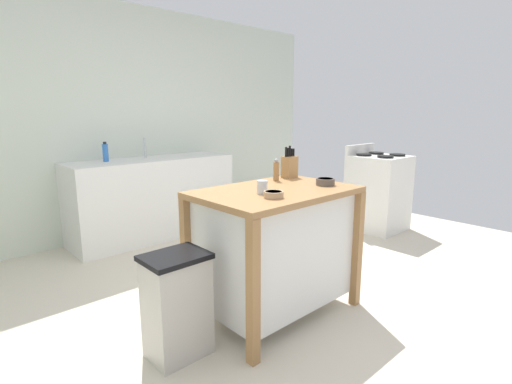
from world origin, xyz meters
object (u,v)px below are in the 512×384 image
(sink_faucet, at_px, (145,148))
(bottle_spray_cleaner, at_px, (105,152))
(kitchen_island, at_px, (275,245))
(bowl_stoneware_deep, at_px, (325,182))
(bowl_ceramic_wide, at_px, (274,194))
(pepper_grinder, at_px, (276,170))
(drinking_cup, at_px, (262,187))
(stove, at_px, (378,192))
(trash_bin, at_px, (177,305))
(knife_block, at_px, (290,166))

(sink_faucet, xyz_separation_m, bottle_spray_cleaner, (-0.48, -0.06, -0.01))
(kitchen_island, relative_size, bowl_stoneware_deep, 8.12)
(bowl_ceramic_wide, relative_size, pepper_grinder, 0.73)
(drinking_cup, relative_size, stove, 0.08)
(pepper_grinder, bearing_deg, drinking_cup, -146.41)
(kitchen_island, distance_m, bowl_stoneware_deep, 0.58)
(trash_bin, xyz_separation_m, bottle_spray_cleaner, (0.52, 2.23, 0.69))
(knife_block, relative_size, bowl_ceramic_wide, 2.06)
(knife_block, xyz_separation_m, trash_bin, (-1.21, -0.24, -0.68))
(sink_faucet, relative_size, bottle_spray_cleaner, 1.06)
(bowl_ceramic_wide, relative_size, sink_faucet, 0.56)
(pepper_grinder, xyz_separation_m, trash_bin, (-1.02, -0.20, -0.67))
(knife_block, xyz_separation_m, sink_faucet, (-0.21, 2.05, 0.02))
(kitchen_island, height_order, bowl_stoneware_deep, bowl_stoneware_deep)
(pepper_grinder, bearing_deg, bowl_ceramic_wide, -137.20)
(pepper_grinder, distance_m, bottle_spray_cleaner, 2.09)
(kitchen_island, xyz_separation_m, sink_faucet, (0.22, 2.31, 0.51))
(bowl_stoneware_deep, bearing_deg, knife_block, 81.97)
(sink_faucet, distance_m, stove, 2.83)
(knife_block, height_order, trash_bin, knife_block)
(pepper_grinder, bearing_deg, kitchen_island, -135.96)
(bottle_spray_cleaner, bearing_deg, kitchen_island, -83.28)
(drinking_cup, distance_m, stove, 2.65)
(bowl_stoneware_deep, height_order, bottle_spray_cleaner, bottle_spray_cleaner)
(drinking_cup, relative_size, trash_bin, 0.14)
(knife_block, relative_size, trash_bin, 0.40)
(kitchen_island, height_order, stove, stove)
(trash_bin, bearing_deg, knife_block, 11.09)
(drinking_cup, distance_m, trash_bin, 0.89)
(knife_block, height_order, sink_faucet, knife_block)
(knife_block, relative_size, pepper_grinder, 1.49)
(knife_block, distance_m, bowl_stoneware_deep, 0.41)
(bottle_spray_cleaner, relative_size, stove, 0.20)
(knife_block, height_order, stove, knife_block)
(drinking_cup, bearing_deg, bowl_ceramic_wide, -102.93)
(knife_block, distance_m, stove, 2.03)
(drinking_cup, relative_size, sink_faucet, 0.39)
(kitchen_island, distance_m, pepper_grinder, 0.58)
(sink_faucet, bearing_deg, stove, -39.16)
(bowl_ceramic_wide, height_order, bottle_spray_cleaner, bottle_spray_cleaner)
(knife_block, bearing_deg, bowl_ceramic_wide, -144.88)
(trash_bin, relative_size, sink_faucet, 2.86)
(stove, bearing_deg, sink_faucet, 140.84)
(bowl_stoneware_deep, distance_m, trash_bin, 1.32)
(knife_block, bearing_deg, bottle_spray_cleaner, 109.19)
(stove, bearing_deg, knife_block, -171.24)
(pepper_grinder, height_order, trash_bin, pepper_grinder)
(bowl_stoneware_deep, xyz_separation_m, drinking_cup, (-0.54, 0.10, 0.02))
(kitchen_island, relative_size, bottle_spray_cleaner, 5.25)
(knife_block, xyz_separation_m, bottle_spray_cleaner, (-0.69, 1.99, 0.01))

